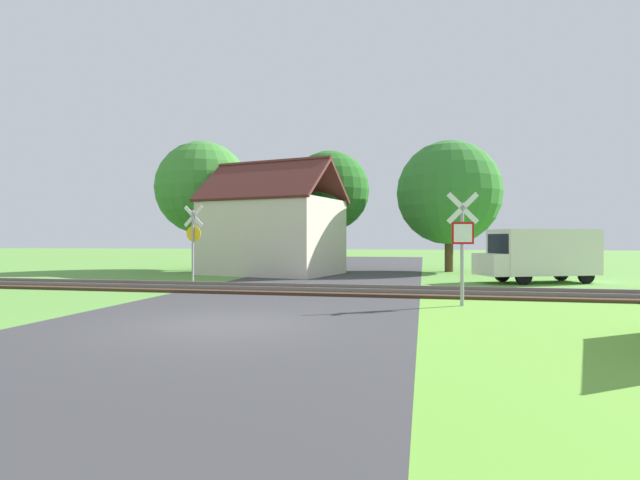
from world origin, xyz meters
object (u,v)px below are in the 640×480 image
stop_sign_near (462,240)px  tree_center (330,191)px  mail_truck (540,253)px  tree_right (449,193)px  crossing_sign_far (193,237)px  tree_left (202,188)px  house (273,234)px

stop_sign_near → tree_center: 16.03m
tree_center → mail_truck: bearing=-31.2°
tree_right → mail_truck: bearing=-62.6°
crossing_sign_far → tree_center: tree_center is taller
tree_left → mail_truck: (17.79, -5.44, -3.66)m
crossing_sign_far → house: bearing=81.5°
stop_sign_near → tree_center: (-6.41, 14.42, 2.85)m
mail_truck → tree_left: bearing=50.1°
tree_right → mail_truck: tree_right is taller
house → tree_right: (9.15, 3.86, 2.33)m
tree_center → tree_right: bearing=3.4°
tree_left → tree_center: 7.68m
stop_sign_near → tree_center: tree_center is taller
tree_left → mail_truck: tree_left is taller
crossing_sign_far → tree_left: (-3.84, 9.08, 2.99)m
stop_sign_near → mail_truck: bearing=-123.8°
tree_left → mail_truck: size_ratio=1.47×
tree_right → tree_center: 6.78m
tree_center → mail_truck: 12.34m
crossing_sign_far → house: 6.48m
house → tree_right: tree_right is taller
house → tree_right: 10.20m
stop_sign_near → tree_left: size_ratio=0.41×
tree_left → tree_center: tree_left is taller
tree_center → mail_truck: (10.15, -6.14, -3.41)m
crossing_sign_far → tree_center: bearing=72.8°
crossing_sign_far → tree_right: bearing=48.0°
crossing_sign_far → tree_left: 10.30m
tree_right → stop_sign_near: bearing=-91.4°
house → stop_sign_near: bearing=-38.2°
house → mail_truck: 12.85m
stop_sign_near → tree_left: bearing=-53.8°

